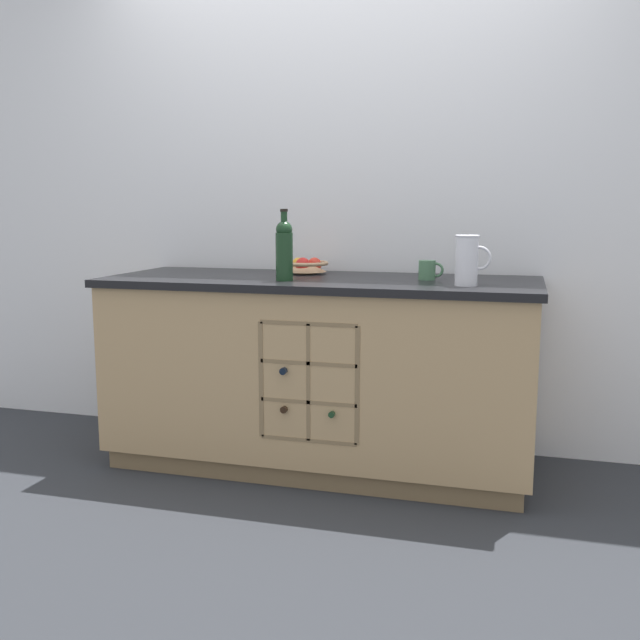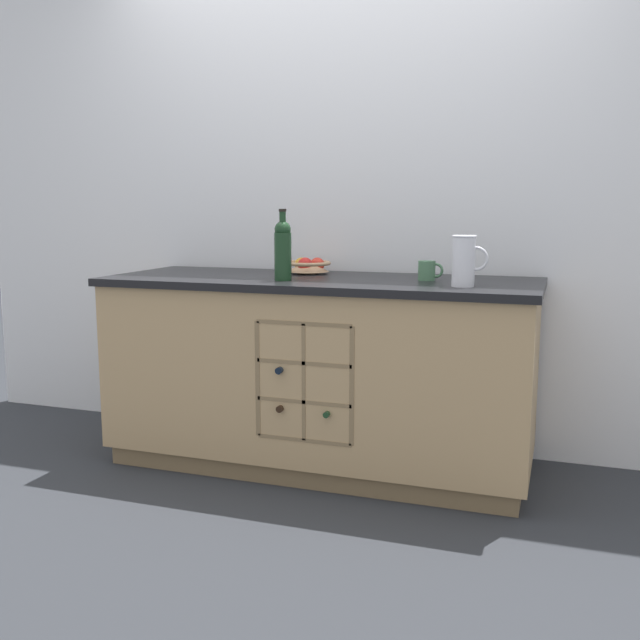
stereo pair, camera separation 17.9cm
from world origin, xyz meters
name	(u,v)px [view 2 (the right image)]	position (x,y,z in m)	size (l,w,h in m)	color
ground_plane	(320,463)	(0.00, 0.00, 0.00)	(14.00, 14.00, 0.00)	#2D3035
back_wall	(347,193)	(0.00, 0.42, 1.27)	(4.40, 0.06, 2.55)	white
kitchen_island	(320,371)	(0.00, 0.00, 0.45)	(1.97, 0.75, 0.88)	olive
fruit_bowl	(308,265)	(-0.13, 0.19, 0.92)	(0.23, 0.23, 0.08)	tan
white_pitcher	(464,260)	(0.67, -0.15, 0.99)	(0.15, 0.10, 0.21)	white
ceramic_mug	(428,271)	(0.48, 0.05, 0.93)	(0.11, 0.08, 0.09)	#4C7A56
standing_wine_bottle	(283,249)	(-0.12, -0.16, 1.02)	(0.08, 0.08, 0.31)	#19381E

